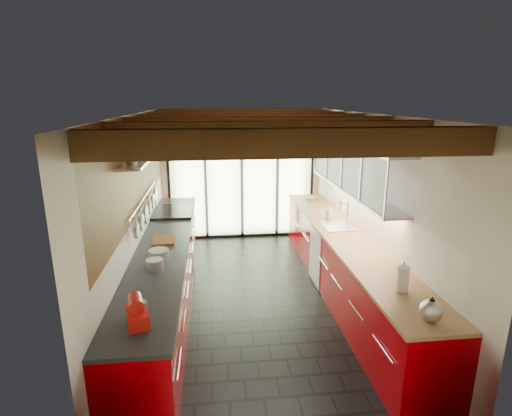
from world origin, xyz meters
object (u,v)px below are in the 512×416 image
object	(u,v)px
paper_towel	(403,279)
soap_bottle	(330,213)
kettle	(431,309)
bowl	(311,198)
stand_mixer	(137,312)

from	to	relation	value
paper_towel	soap_bottle	distance (m)	2.51
paper_towel	soap_bottle	size ratio (longest dim) A/B	1.48
kettle	soap_bottle	size ratio (longest dim) A/B	1.28
paper_towel	bowl	xyz separation A→B (m)	(-0.00, 3.79, -0.11)
stand_mixer	paper_towel	size ratio (longest dim) A/B	1.06
bowl	paper_towel	bearing A→B (deg)	-90.00
stand_mixer	kettle	distance (m)	2.55
paper_towel	soap_bottle	bearing A→B (deg)	90.00
kettle	bowl	xyz separation A→B (m)	(0.00, 4.32, -0.08)
kettle	bowl	world-z (taller)	kettle
kettle	soap_bottle	world-z (taller)	kettle
stand_mixer	paper_towel	bearing A→B (deg)	6.89
stand_mixer	bowl	xyz separation A→B (m)	(2.54, 4.09, -0.09)
stand_mixer	kettle	bearing A→B (deg)	-5.15
bowl	stand_mixer	bearing A→B (deg)	-121.81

